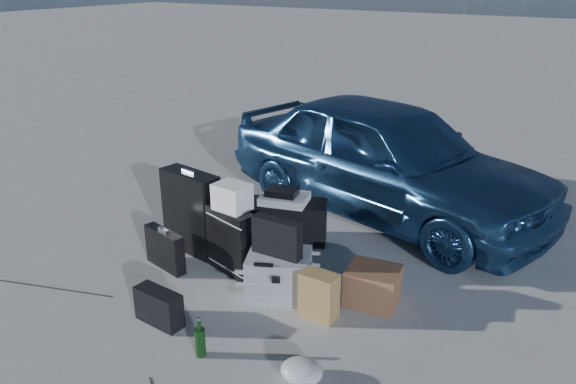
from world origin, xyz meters
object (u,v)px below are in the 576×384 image
object	(u,v)px
suitcase_right	(231,241)
cardboard_box	(373,286)
duffel_bag	(286,221)
green_bottle	(200,338)
briefcase	(165,249)
suitcase_left	(192,212)
car	(386,157)
pelican_case	(279,274)

from	to	relation	value
suitcase_right	cardboard_box	bearing A→B (deg)	23.49
suitcase_right	duffel_bag	bearing A→B (deg)	99.47
green_bottle	briefcase	bearing A→B (deg)	143.57
green_bottle	suitcase_left	bearing A→B (deg)	132.55
car	suitcase_right	world-z (taller)	car
duffel_bag	car	bearing A→B (deg)	39.40
suitcase_right	green_bottle	xyz separation A→B (m)	(0.50, -0.99, -0.14)
cardboard_box	green_bottle	xyz separation A→B (m)	(-0.68, -1.17, -0.01)
suitcase_left	suitcase_right	size ratio (longest dim) A/B	1.32
pelican_case	suitcase_left	size ratio (longest dim) A/B	0.64
cardboard_box	pelican_case	bearing A→B (deg)	-157.70
cardboard_box	duffel_bag	bearing A→B (deg)	153.66
pelican_case	duffel_bag	bearing A→B (deg)	94.85
suitcase_left	duffel_bag	xyz separation A→B (m)	(0.59, 0.60, -0.18)
briefcase	duffel_bag	size ratio (longest dim) A/B	0.59
suitcase_left	cardboard_box	world-z (taller)	suitcase_left
pelican_case	briefcase	bearing A→B (deg)	164.34
pelican_case	green_bottle	distance (m)	0.90
briefcase	pelican_case	bearing A→B (deg)	20.77
pelican_case	green_bottle	bearing A→B (deg)	-115.82
pelican_case	cardboard_box	distance (m)	0.71
briefcase	duffel_bag	xyz separation A→B (m)	(0.58, 0.98, 0.02)
green_bottle	car	bearing A→B (deg)	88.53
car	cardboard_box	world-z (taller)	car
car	suitcase_right	size ratio (longest dim) A/B	6.24
briefcase	green_bottle	world-z (taller)	briefcase
suitcase_left	green_bottle	distance (m)	1.53
suitcase_left	duffel_bag	distance (m)	0.87
car	green_bottle	world-z (taller)	car
suitcase_right	green_bottle	world-z (taller)	suitcase_right
car	green_bottle	size ratio (longest dim) A/B	12.65
pelican_case	suitcase_left	distance (m)	1.09
duffel_bag	suitcase_right	bearing A→B (deg)	-121.34
briefcase	duffel_bag	world-z (taller)	duffel_bag
pelican_case	car	bearing A→B (deg)	64.45
briefcase	cardboard_box	xyz separation A→B (m)	(1.69, 0.42, -0.03)
car	briefcase	bearing A→B (deg)	166.20
suitcase_right	green_bottle	distance (m)	1.12
duffel_bag	green_bottle	world-z (taller)	duffel_bag
pelican_case	briefcase	size ratio (longest dim) A/B	1.08
car	suitcase_left	xyz separation A→B (m)	(-1.09, -1.69, -0.22)
briefcase	suitcase_right	bearing A→B (deg)	38.49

